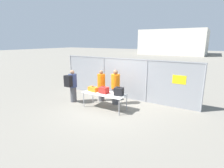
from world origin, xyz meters
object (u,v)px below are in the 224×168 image
(suitcase_red, at_px, (104,90))
(utility_trailer, at_px, (156,89))
(suitcase_black, at_px, (119,91))
(traveler_hooded, at_px, (72,85))
(security_worker_far, at_px, (101,85))
(inspection_table, at_px, (105,94))
(security_worker_near, at_px, (115,87))
(suitcase_orange, at_px, (93,89))

(suitcase_red, distance_m, utility_trailer, 3.52)
(suitcase_black, relative_size, traveler_hooded, 0.25)
(suitcase_black, height_order, security_worker_far, security_worker_far)
(inspection_table, bearing_deg, security_worker_near, 80.07)
(suitcase_black, bearing_deg, utility_trailer, 76.13)
(inspection_table, height_order, utility_trailer, inspection_table)
(suitcase_orange, xyz_separation_m, security_worker_near, (0.78, 0.76, 0.05))
(traveler_hooded, bearing_deg, suitcase_red, -17.93)
(traveler_hooded, height_order, security_worker_far, traveler_hooded)
(inspection_table, distance_m, security_worker_near, 0.80)
(traveler_hooded, bearing_deg, suitcase_black, -17.16)
(suitcase_black, bearing_deg, suitcase_orange, -177.28)
(security_worker_far, relative_size, utility_trailer, 0.37)
(security_worker_near, bearing_deg, security_worker_far, -16.59)
(security_worker_far, bearing_deg, inspection_table, 142.17)
(utility_trailer, bearing_deg, traveler_hooded, -136.14)
(suitcase_red, height_order, suitcase_black, suitcase_black)
(inspection_table, bearing_deg, traveler_hooded, -177.07)
(traveler_hooded, relative_size, utility_trailer, 0.38)
(inspection_table, distance_m, suitcase_orange, 0.67)
(suitcase_orange, distance_m, security_worker_far, 0.85)
(suitcase_orange, bearing_deg, security_worker_near, 44.25)
(security_worker_near, height_order, security_worker_far, security_worker_near)
(security_worker_near, bearing_deg, inspection_table, 68.60)
(suitcase_red, height_order, traveler_hooded, traveler_hooded)
(inspection_table, height_order, suitcase_black, suitcase_black)
(suitcase_orange, distance_m, security_worker_near, 1.09)
(suitcase_orange, bearing_deg, security_worker_far, 97.18)
(suitcase_red, bearing_deg, suitcase_orange, 179.27)
(inspection_table, relative_size, suitcase_orange, 3.75)
(traveler_hooded, relative_size, security_worker_far, 1.03)
(suitcase_red, relative_size, traveler_hooded, 0.26)
(suitcase_red, height_order, security_worker_near, security_worker_near)
(inspection_table, xyz_separation_m, suitcase_red, (-0.04, -0.00, 0.19))
(inspection_table, height_order, security_worker_far, security_worker_far)
(suitcase_orange, height_order, suitcase_red, suitcase_red)
(suitcase_red, bearing_deg, inspection_table, 7.29)
(suitcase_red, xyz_separation_m, utility_trailer, (1.50, 3.15, -0.50))
(utility_trailer, bearing_deg, security_worker_near, -119.25)
(traveler_hooded, height_order, utility_trailer, traveler_hooded)
(suitcase_black, bearing_deg, suitcase_red, -174.43)
(suitcase_orange, distance_m, suitcase_black, 1.36)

